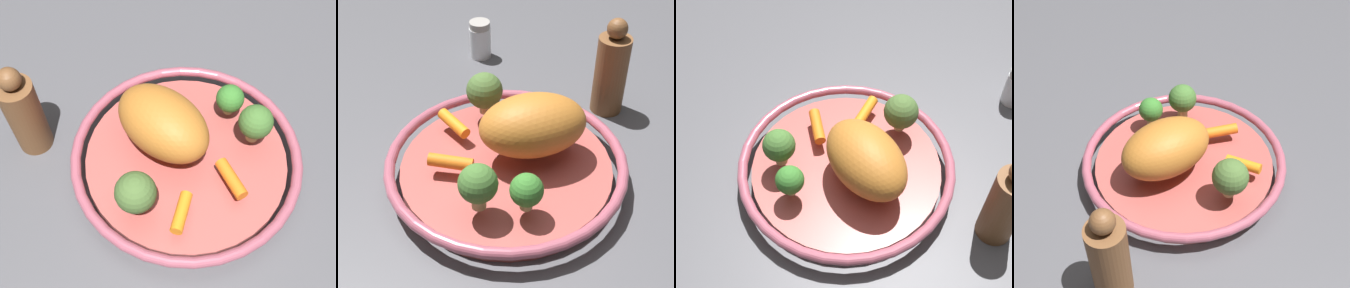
% 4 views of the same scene
% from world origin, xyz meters
% --- Properties ---
extents(ground_plane, '(2.60, 2.60, 0.00)m').
position_xyz_m(ground_plane, '(0.00, 0.00, 0.00)').
color(ground_plane, '#4C4C51').
extents(serving_bowl, '(0.34, 0.34, 0.04)m').
position_xyz_m(serving_bowl, '(0.00, 0.00, 0.02)').
color(serving_bowl, '#A84C47').
rests_on(serving_bowl, ground_plane).
extents(roast_chicken_piece, '(0.18, 0.17, 0.09)m').
position_xyz_m(roast_chicken_piece, '(-0.04, 0.02, 0.08)').
color(roast_chicken_piece, '#B46A26').
rests_on(roast_chicken_piece, serving_bowl).
extents(baby_carrot_near_rim, '(0.05, 0.06, 0.02)m').
position_xyz_m(baby_carrot_near_rim, '(0.07, -0.04, 0.05)').
color(baby_carrot_near_rim, orange).
rests_on(baby_carrot_near_rim, serving_bowl).
extents(baby_carrot_left, '(0.02, 0.06, 0.02)m').
position_xyz_m(baby_carrot_left, '(0.01, -0.10, 0.05)').
color(baby_carrot_left, orange).
rests_on(baby_carrot_left, serving_bowl).
extents(broccoli_floret_edge, '(0.04, 0.04, 0.05)m').
position_xyz_m(broccoli_floret_edge, '(0.05, 0.08, 0.07)').
color(broccoli_floret_edge, '#98A866').
rests_on(broccoli_floret_edge, serving_bowl).
extents(broccoli_floret_mid, '(0.06, 0.06, 0.07)m').
position_xyz_m(broccoli_floret_mid, '(-0.05, -0.10, 0.08)').
color(broccoli_floret_mid, tan).
rests_on(broccoli_floret_mid, serving_bowl).
extents(broccoli_floret_small, '(0.05, 0.05, 0.07)m').
position_xyz_m(broccoli_floret_small, '(0.09, 0.04, 0.08)').
color(broccoli_floret_small, tan).
rests_on(broccoli_floret_small, serving_bowl).
extents(salt_shaker, '(0.04, 0.04, 0.07)m').
position_xyz_m(salt_shaker, '(-0.22, -0.27, 0.04)').
color(salt_shaker, silver).
rests_on(salt_shaker, ground_plane).
extents(pepper_mill, '(0.05, 0.05, 0.17)m').
position_xyz_m(pepper_mill, '(-0.24, 0.01, 0.07)').
color(pepper_mill, brown).
rests_on(pepper_mill, ground_plane).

